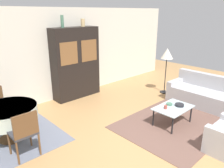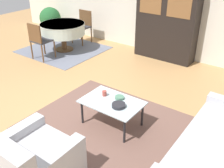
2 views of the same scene
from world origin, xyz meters
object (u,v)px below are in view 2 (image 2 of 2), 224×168
at_px(armchair, 30,162).
at_px(bowl_small, 120,98).
at_px(cup, 104,93).
at_px(couch, 221,154).
at_px(dining_chair_near, 39,39).
at_px(dining_table, 63,29).
at_px(dining_chair_far, 83,24).
at_px(potted_plant, 50,19).
at_px(bowl, 119,105).
at_px(coffee_table, 112,104).
at_px(display_cabinet, 167,16).

height_order(armchair, bowl_small, armchair).
distance_m(armchair, cup, 1.59).
relative_size(couch, dining_chair_near, 2.19).
distance_m(dining_table, cup, 3.42).
relative_size(dining_chair_far, potted_plant, 1.08).
xyz_separation_m(dining_chair_far, potted_plant, (-1.41, 0.02, -0.06)).
height_order(dining_chair_near, bowl, dining_chair_near).
height_order(coffee_table, potted_plant, potted_plant).
height_order(couch, potted_plant, couch).
distance_m(display_cabinet, bowl_small, 3.08).
bearing_deg(dining_chair_near, potted_plant, 130.79).
bearing_deg(coffee_table, armchair, -94.57).
bearing_deg(cup, coffee_table, -20.16).
bearing_deg(potted_plant, armchair, -44.66).
relative_size(couch, bowl, 9.64).
height_order(display_cabinet, potted_plant, display_cabinet).
bearing_deg(bowl_small, display_cabinet, 102.29).
bearing_deg(dining_table, couch, -22.78).
bearing_deg(cup, potted_plant, 147.47).
distance_m(couch, dining_table, 5.15).
height_order(couch, coffee_table, couch).
relative_size(armchair, display_cabinet, 0.42).
distance_m(couch, dining_chair_far, 5.51).
height_order(couch, display_cabinet, display_cabinet).
height_order(display_cabinet, cup, display_cabinet).
bearing_deg(dining_chair_near, armchair, -42.19).
xyz_separation_m(coffee_table, potted_plant, (-4.46, 2.79, 0.08)).
height_order(armchair, dining_chair_far, dining_chair_far).
bearing_deg(coffee_table, bowl_small, 71.34).
relative_size(dining_chair_near, cup, 10.64).
bearing_deg(dining_chair_far, coffee_table, 137.78).
bearing_deg(armchair, dining_chair_far, 124.48).
relative_size(couch, bowl_small, 13.78).
distance_m(armchair, potted_plant, 6.11).
height_order(armchair, dining_chair_near, dining_chair_near).
height_order(dining_chair_near, potted_plant, dining_chair_near).
bearing_deg(bowl, potted_plant, 148.36).
relative_size(armchair, bowl, 4.38).
xyz_separation_m(coffee_table, cup, (-0.21, 0.08, 0.09)).
bearing_deg(dining_chair_far, couch, 149.46).
height_order(couch, dining_table, couch).
distance_m(armchair, dining_table, 4.55).
height_order(dining_chair_far, bowl_small, dining_chair_far).
xyz_separation_m(armchair, dining_chair_far, (-2.94, 4.27, 0.24)).
bearing_deg(bowl, coffee_table, 159.50).
distance_m(couch, cup, 1.91).
bearing_deg(armchair, cup, 93.13).
relative_size(display_cabinet, bowl_small, 14.71).
relative_size(armchair, coffee_table, 0.97).
xyz_separation_m(bowl, bowl_small, (-0.12, 0.20, -0.01)).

